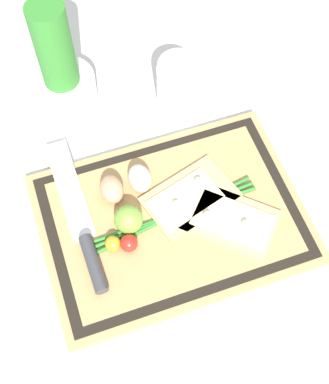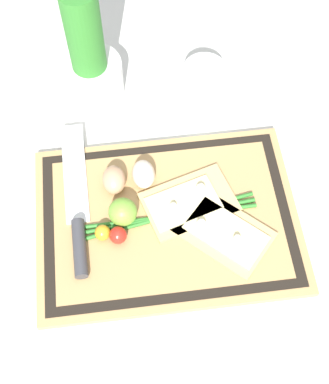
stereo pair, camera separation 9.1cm
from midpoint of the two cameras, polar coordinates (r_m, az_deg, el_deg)
ground_plane at (r=0.93m, az=3.12°, el=-3.49°), size 6.00×6.00×0.00m
cutting_board at (r=0.92m, az=3.14°, el=-3.25°), size 0.45×0.32×0.02m
pizza_slice_near at (r=0.91m, az=8.92°, el=-4.34°), size 0.19×0.19×0.02m
pizza_slice_far at (r=0.92m, az=5.37°, el=-1.35°), size 0.18×0.14×0.02m
knife at (r=0.90m, az=-6.40°, el=-3.37°), size 0.04×0.30×0.02m
egg_brown at (r=0.92m, az=-2.62°, el=1.07°), size 0.04×0.05×0.04m
egg_pink at (r=0.93m, az=0.55°, el=1.67°), size 0.04×0.05×0.04m
lime at (r=0.89m, az=-1.56°, el=-2.41°), size 0.05×0.05×0.05m
cherry_tomato_red at (r=0.88m, az=-2.04°, el=-4.92°), size 0.03×0.03×0.03m
cherry_tomato_yellow at (r=0.89m, az=-3.71°, el=-4.63°), size 0.03×0.03×0.03m
scallion_bunch at (r=0.91m, az=2.94°, el=-2.83°), size 0.31×0.06×0.01m
herb_pot at (r=1.02m, az=-5.45°, el=13.45°), size 0.12×0.12×0.25m
sauce_jar at (r=1.03m, az=6.70°, el=10.55°), size 0.08×0.08×0.10m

